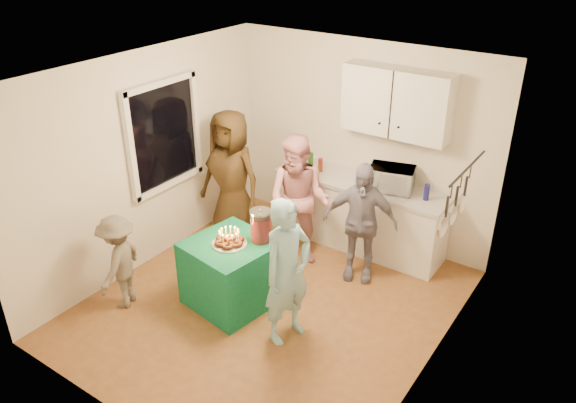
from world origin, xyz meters
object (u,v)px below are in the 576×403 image
Objects in this scene: woman_back_right at (360,222)px; woman_back_center at (299,201)px; woman_back_left at (231,178)px; man_birthday at (287,272)px; microwave at (391,179)px; party_table at (231,273)px; counter at (360,215)px; punch_jar at (261,227)px; child_near_left at (119,262)px.

woman_back_center is at bearing 166.77° from woman_back_right.
man_birthday is at bearing -36.83° from woman_back_left.
party_table is at bearing -132.04° from microwave.
man_birthday reaches higher than microwave.
counter is 0.74m from microwave.
party_table is at bearing 95.09° from man_birthday.
party_table is 0.93m from man_birthday.
man_birthday is 2.08m from woman_back_left.
microwave is 0.63× the size of party_table.
man_birthday reaches higher than woman_back_right.
party_table is 2.50× the size of punch_jar.
punch_jar is (0.24, 0.24, 0.55)m from party_table.
child_near_left reaches higher than counter.
microwave reaches higher than punch_jar.
counter is 1.49× the size of woman_back_right.
woman_back_center is at bearing 83.50° from party_table.
woman_back_right is (0.79, 0.09, -0.08)m from woman_back_center.
microwave is at bearing 0.00° from counter.
man_birthday is 1.42× the size of child_near_left.
woman_back_center is 1.11× the size of woman_back_right.
party_table is 0.48× the size of woman_back_left.
man_birthday is at bearing -113.35° from woman_back_right.
woman_back_right is (0.33, -0.65, 0.31)m from counter.
child_near_left is at bearing -132.54° from woman_back_center.
microwave is at bearing 22.15° from woman_back_left.
microwave is 0.73m from woman_back_right.
woman_back_left reaches higher than party_table.
child_near_left is (-1.95, -2.60, -0.51)m from microwave.
woman_back_left is 1.09× the size of woman_back_center.
man_birthday is at bearing -83.17° from counter.
child_near_left is at bearing -94.83° from woman_back_left.
counter is at bearing 97.03° from woman_back_right.
woman_back_left is at bearing 68.13° from man_birthday.
punch_jar is at bearing -102.12° from counter.
punch_jar is 1.58m from child_near_left.
microwave is at bearing 65.77° from punch_jar.
microwave is 1.15m from woman_back_center.
woman_back_center reaches higher than microwave.
party_table is 1.58m from woman_back_right.
party_table is at bearing -108.49° from woman_back_center.
counter is 1.34× the size of woman_back_center.
man_birthday is (-0.15, -2.01, -0.28)m from microwave.
man_birthday is at bearing -72.99° from woman_back_center.
party_table is 1.23m from woman_back_center.
child_near_left is (-1.56, -2.60, 0.12)m from counter.
counter is at bearing 128.41° from child_near_left.
man_birthday is (0.24, -2.01, 0.35)m from counter.
woman_back_left is 1.83m from child_near_left.
microwave is 0.34× the size of man_birthday.
child_near_left is (-1.10, -1.86, -0.27)m from woman_back_center.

